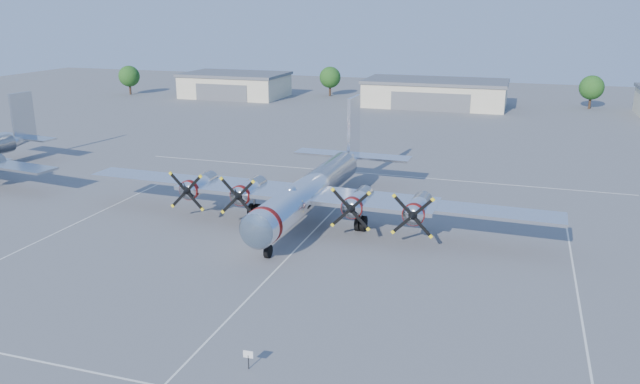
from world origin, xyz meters
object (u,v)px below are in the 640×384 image
(tree_far_west, at_px, (129,76))
(tree_west, at_px, (330,77))
(main_bomber_b29, at_px, (313,218))
(hangar_west, at_px, (235,85))
(tree_east, at_px, (592,88))
(info_placard, at_px, (248,356))
(hangar_center, at_px, (435,93))

(tree_far_west, relative_size, tree_west, 1.00)
(main_bomber_b29, bearing_deg, tree_far_west, 135.82)
(hangar_west, xyz_separation_m, main_bomber_b29, (43.80, -74.93, -2.71))
(tree_west, relative_size, tree_east, 1.00)
(tree_east, height_order, info_placard, tree_east)
(hangar_west, height_order, info_placard, hangar_west)
(hangar_center, height_order, tree_west, tree_west)
(tree_far_west, height_order, tree_east, same)
(hangar_west, relative_size, tree_east, 3.40)
(hangar_center, bearing_deg, main_bomber_b29, -90.92)
(tree_west, distance_m, tree_east, 55.04)
(main_bomber_b29, bearing_deg, tree_west, 107.72)
(tree_far_west, bearing_deg, hangar_west, 9.01)
(hangar_west, bearing_deg, main_bomber_b29, -59.69)
(main_bomber_b29, xyz_separation_m, info_placard, (4.87, -26.02, 0.80))
(tree_east, bearing_deg, main_bomber_b29, -111.08)
(hangar_center, xyz_separation_m, tree_west, (-25.00, 8.04, 1.51))
(hangar_west, bearing_deg, tree_east, 4.60)
(tree_east, bearing_deg, info_placard, -103.83)
(tree_far_west, distance_m, info_placard, 121.84)
(tree_far_west, height_order, info_placard, tree_far_west)
(tree_west, height_order, info_placard, tree_west)
(tree_east, distance_m, main_bomber_b29, 86.87)
(tree_west, relative_size, info_placard, 5.83)
(tree_east, distance_m, info_placard, 110.23)
(hangar_center, relative_size, tree_west, 4.31)
(tree_west, bearing_deg, tree_far_west, -165.07)
(hangar_west, height_order, tree_far_west, tree_far_west)
(hangar_center, height_order, tree_east, tree_east)
(tree_far_west, xyz_separation_m, main_bomber_b29, (68.80, -70.96, -4.22))
(tree_far_west, bearing_deg, tree_west, 14.93)
(tree_east, relative_size, main_bomber_b29, 0.15)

